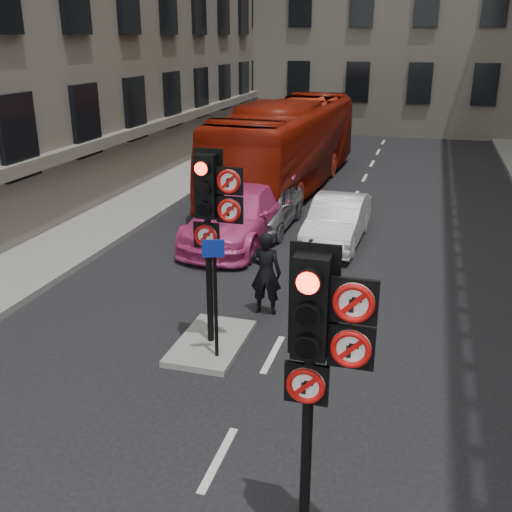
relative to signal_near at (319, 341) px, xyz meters
The scene contains 11 objects.
pavement_left 14.24m from the signal_near, 128.28° to the left, with size 3.00×50.00×0.16m, color gray.
centre_island 5.44m from the signal_near, 123.83° to the left, with size 1.20×2.00×0.12m, color gray.
signal_near is the anchor object (origin of this frame).
signal_far 4.77m from the signal_near, 123.02° to the left, with size 0.91×0.40×3.58m.
car_silver 12.13m from the signal_near, 107.41° to the left, with size 1.58×3.93×1.34m, color #A4A8AC.
car_white 10.86m from the signal_near, 97.26° to the left, with size 1.36×3.91×1.29m, color silver.
car_pink 10.99m from the signal_near, 111.76° to the left, with size 2.09×5.13×1.49m, color #DC408C.
bus_red 17.12m from the signal_near, 104.16° to the left, with size 2.72×11.64×3.24m, color #9A1C0B.
motorcycle 8.22m from the signal_near, 101.87° to the left, with size 0.42×1.50×0.90m, color black.
motorcyclist 6.29m from the signal_near, 110.10° to the left, with size 0.65×0.42×1.77m, color black.
info_sign 4.34m from the signal_near, 124.51° to the left, with size 0.37×0.17×2.20m.
Camera 1 is at (2.36, -4.35, 5.49)m, focal length 42.00 mm.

